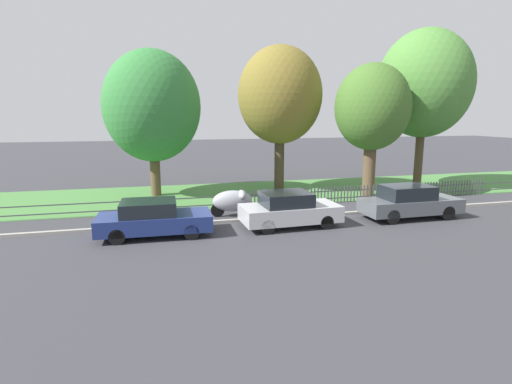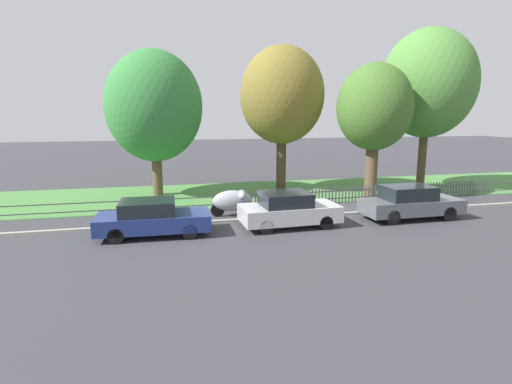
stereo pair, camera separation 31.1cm
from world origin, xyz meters
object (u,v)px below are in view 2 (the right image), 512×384
at_px(tree_behind_motorcycle, 282,96).
at_px(tree_far_left, 428,84).
at_px(tree_nearest_kerb, 154,107).
at_px(parked_car_black_saloon, 288,210).
at_px(tree_mid_park, 374,108).
at_px(parked_car_silver_hatchback, 152,218).
at_px(parked_car_navy_estate, 410,202).
at_px(covered_motorcycle, 234,201).

bearing_deg(tree_behind_motorcycle, tree_far_left, -8.32).
xyz_separation_m(tree_nearest_kerb, tree_behind_motorcycle, (7.24, -0.18, 0.65)).
distance_m(parked_car_black_saloon, tree_mid_park, 9.03).
height_order(tree_behind_motorcycle, tree_mid_park, tree_behind_motorcycle).
xyz_separation_m(parked_car_silver_hatchback, tree_far_left, (16.10, 6.51, 5.63)).
xyz_separation_m(parked_car_silver_hatchback, parked_car_navy_estate, (10.90, -0.08, 0.06)).
height_order(parked_car_silver_hatchback, parked_car_black_saloon, parked_car_black_saloon).
distance_m(parked_car_silver_hatchback, parked_car_black_saloon, 5.35).
relative_size(covered_motorcycle, tree_nearest_kerb, 0.25).
xyz_separation_m(tree_nearest_kerb, tree_mid_park, (11.56, -3.11, -0.10)).
bearing_deg(parked_car_navy_estate, parked_car_black_saloon, 178.90).
bearing_deg(tree_mid_park, tree_behind_motorcycle, 145.94).
bearing_deg(tree_far_left, tree_mid_park, -159.29).
distance_m(tree_nearest_kerb, tree_behind_motorcycle, 7.27).
bearing_deg(parked_car_navy_estate, parked_car_silver_hatchback, 179.13).
xyz_separation_m(parked_car_silver_hatchback, tree_mid_park, (11.73, 4.85, 4.16)).
xyz_separation_m(covered_motorcycle, tree_nearest_kerb, (-3.32, 5.77, 4.23)).
relative_size(tree_nearest_kerb, tree_far_left, 0.84).
height_order(parked_car_black_saloon, tree_far_left, tree_far_left).
xyz_separation_m(parked_car_navy_estate, covered_motorcycle, (-7.41, 2.27, -0.02)).
distance_m(parked_car_black_saloon, tree_nearest_kerb, 10.41).
bearing_deg(parked_car_silver_hatchback, tree_behind_motorcycle, 47.85).
distance_m(parked_car_navy_estate, tree_behind_motorcycle, 9.87).
distance_m(parked_car_silver_hatchback, covered_motorcycle, 4.12).
xyz_separation_m(parked_car_navy_estate, tree_mid_park, (0.83, 4.93, 4.11)).
bearing_deg(parked_car_silver_hatchback, parked_car_black_saloon, 1.28).
height_order(parked_car_silver_hatchback, parked_car_navy_estate, parked_car_navy_estate).
xyz_separation_m(parked_car_navy_estate, tree_behind_motorcycle, (-3.49, 7.85, 4.85)).
height_order(parked_car_black_saloon, tree_mid_park, tree_mid_park).
bearing_deg(tree_behind_motorcycle, parked_car_navy_estate, -66.02).
height_order(covered_motorcycle, tree_nearest_kerb, tree_nearest_kerb).
height_order(covered_motorcycle, tree_far_left, tree_far_left).
bearing_deg(tree_mid_park, tree_nearest_kerb, 164.96).
bearing_deg(parked_car_black_saloon, parked_car_silver_hatchback, 177.88).
height_order(parked_car_silver_hatchback, tree_nearest_kerb, tree_nearest_kerb).
bearing_deg(covered_motorcycle, tree_behind_motorcycle, 59.65).
bearing_deg(tree_mid_park, tree_far_left, 20.71).
height_order(parked_car_silver_hatchback, tree_far_left, tree_far_left).
bearing_deg(covered_motorcycle, parked_car_navy_estate, -12.35).
xyz_separation_m(covered_motorcycle, tree_far_left, (12.61, 4.31, 5.60)).
height_order(parked_car_navy_estate, tree_nearest_kerb, tree_nearest_kerb).
bearing_deg(tree_mid_park, parked_car_navy_estate, -99.55).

